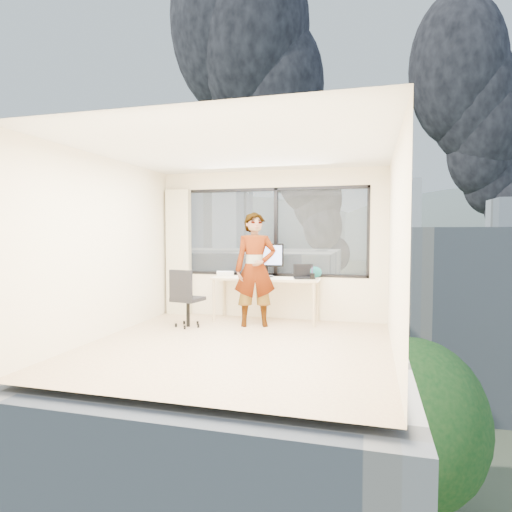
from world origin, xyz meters
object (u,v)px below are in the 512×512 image
(chair, at_px, (188,297))
(monitor, at_px, (267,260))
(desk, at_px, (266,299))
(person, at_px, (255,269))
(game_console, at_px, (225,273))
(laptop, at_px, (304,272))
(handbag, at_px, (314,272))

(chair, xyz_separation_m, monitor, (1.09, 0.85, 0.57))
(desk, bearing_deg, person, -101.71)
(game_console, xyz_separation_m, laptop, (1.46, -0.21, 0.07))
(monitor, bearing_deg, chair, -153.59)
(game_console, bearing_deg, chair, -127.63)
(desk, height_order, monitor, monitor)
(chair, relative_size, game_console, 3.15)
(desk, relative_size, game_console, 5.98)
(chair, xyz_separation_m, laptop, (1.77, 0.72, 0.38))
(desk, xyz_separation_m, handbag, (0.80, 0.17, 0.47))
(desk, relative_size, person, 0.98)
(laptop, bearing_deg, game_console, 154.14)
(desk, distance_m, monitor, 0.68)
(desk, bearing_deg, monitor, 99.08)
(monitor, height_order, handbag, monitor)
(laptop, height_order, handbag, laptop)
(game_console, bearing_deg, person, -58.53)
(chair, height_order, laptop, laptop)
(desk, distance_m, laptop, 0.82)
(laptop, xyz_separation_m, handbag, (0.14, 0.19, -0.01))
(person, xyz_separation_m, handbag, (0.88, 0.57, -0.07))
(desk, distance_m, person, 0.68)
(chair, bearing_deg, desk, 44.04)
(chair, height_order, monitor, monitor)
(handbag, bearing_deg, laptop, -121.51)
(game_console, distance_m, handbag, 1.60)
(chair, height_order, game_console, chair)
(desk, xyz_separation_m, chair, (-1.11, -0.74, 0.10))
(desk, xyz_separation_m, game_console, (-0.80, 0.19, 0.41))
(desk, distance_m, chair, 1.34)
(person, distance_m, handbag, 1.05)
(person, bearing_deg, chair, 179.84)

